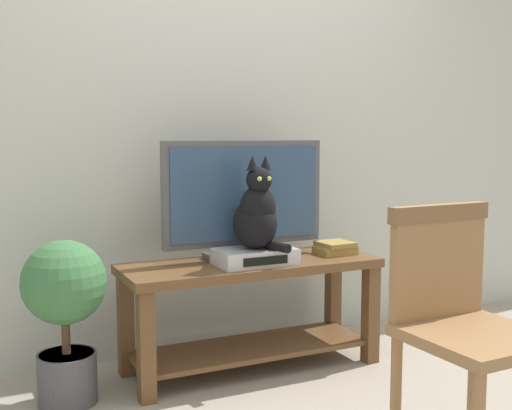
{
  "coord_description": "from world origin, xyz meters",
  "views": [
    {
      "loc": [
        -1.32,
        -2.38,
        1.18
      ],
      "look_at": [
        0.0,
        0.4,
        0.83
      ],
      "focal_mm": 45.03,
      "sensor_mm": 36.0,
      "label": 1
    }
  ],
  "objects_px": {
    "book_stack": "(335,248)",
    "potted_plant": "(65,306)",
    "wooden_chair": "(461,314)",
    "tv": "(245,198)",
    "cat": "(257,214)",
    "tv_stand": "(252,296)",
    "media_box": "(255,257)"
  },
  "relations": [
    {
      "from": "tv",
      "to": "potted_plant",
      "type": "bearing_deg",
      "value": -172.87
    },
    {
      "from": "media_box",
      "to": "cat",
      "type": "relative_size",
      "value": 0.85
    },
    {
      "from": "potted_plant",
      "to": "cat",
      "type": "bearing_deg",
      "value": -3.78
    },
    {
      "from": "cat",
      "to": "book_stack",
      "type": "height_order",
      "value": "cat"
    },
    {
      "from": "book_stack",
      "to": "potted_plant",
      "type": "bearing_deg",
      "value": -179.19
    },
    {
      "from": "tv",
      "to": "book_stack",
      "type": "distance_m",
      "value": 0.56
    },
    {
      "from": "tv_stand",
      "to": "cat",
      "type": "height_order",
      "value": "cat"
    },
    {
      "from": "tv",
      "to": "cat",
      "type": "bearing_deg",
      "value": -95.77
    },
    {
      "from": "tv_stand",
      "to": "book_stack",
      "type": "distance_m",
      "value": 0.52
    },
    {
      "from": "wooden_chair",
      "to": "potted_plant",
      "type": "xyz_separation_m",
      "value": [
        -1.16,
        1.15,
        -0.12
      ]
    },
    {
      "from": "tv",
      "to": "wooden_chair",
      "type": "bearing_deg",
      "value": -78.9
    },
    {
      "from": "tv_stand",
      "to": "media_box",
      "type": "xyz_separation_m",
      "value": [
        -0.02,
        -0.08,
        0.22
      ]
    },
    {
      "from": "tv",
      "to": "cat",
      "type": "distance_m",
      "value": 0.18
    },
    {
      "from": "cat",
      "to": "wooden_chair",
      "type": "xyz_separation_m",
      "value": [
        0.26,
        -1.09,
        -0.24
      ]
    },
    {
      "from": "media_box",
      "to": "book_stack",
      "type": "relative_size",
      "value": 1.91
    },
    {
      "from": "wooden_chair",
      "to": "book_stack",
      "type": "xyz_separation_m",
      "value": [
        0.23,
        1.17,
        0.03
      ]
    },
    {
      "from": "cat",
      "to": "wooden_chair",
      "type": "height_order",
      "value": "cat"
    },
    {
      "from": "cat",
      "to": "tv",
      "type": "bearing_deg",
      "value": 84.23
    },
    {
      "from": "wooden_chair",
      "to": "book_stack",
      "type": "height_order",
      "value": "wooden_chair"
    },
    {
      "from": "cat",
      "to": "book_stack",
      "type": "xyz_separation_m",
      "value": [
        0.5,
        0.08,
        -0.21
      ]
    },
    {
      "from": "cat",
      "to": "potted_plant",
      "type": "xyz_separation_m",
      "value": [
        -0.89,
        0.06,
        -0.36
      ]
    },
    {
      "from": "wooden_chair",
      "to": "potted_plant",
      "type": "height_order",
      "value": "wooden_chair"
    },
    {
      "from": "tv_stand",
      "to": "book_stack",
      "type": "height_order",
      "value": "book_stack"
    },
    {
      "from": "media_box",
      "to": "potted_plant",
      "type": "distance_m",
      "value": 0.9
    },
    {
      "from": "book_stack",
      "to": "tv_stand",
      "type": "bearing_deg",
      "value": 178.25
    },
    {
      "from": "media_box",
      "to": "book_stack",
      "type": "distance_m",
      "value": 0.5
    },
    {
      "from": "tv_stand",
      "to": "media_box",
      "type": "height_order",
      "value": "media_box"
    },
    {
      "from": "cat",
      "to": "book_stack",
      "type": "relative_size",
      "value": 2.26
    },
    {
      "from": "media_box",
      "to": "potted_plant",
      "type": "height_order",
      "value": "potted_plant"
    },
    {
      "from": "tv_stand",
      "to": "wooden_chair",
      "type": "bearing_deg",
      "value": -78.17
    },
    {
      "from": "potted_plant",
      "to": "wooden_chair",
      "type": "bearing_deg",
      "value": -44.78
    },
    {
      "from": "tv",
      "to": "wooden_chair",
      "type": "height_order",
      "value": "tv"
    }
  ]
}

